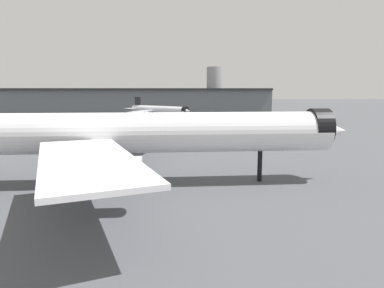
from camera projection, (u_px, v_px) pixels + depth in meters
name	position (u px, v px, depth m)	size (l,w,h in m)	color
ground	(135.00, 188.00, 49.27)	(900.00, 900.00, 0.00)	#4C4F54
airliner_near_gate	(137.00, 134.00, 50.20)	(63.44, 58.05, 17.16)	white
airliner_far_taxiway	(158.00, 110.00, 159.95)	(31.69, 29.41, 10.44)	silver
terminal_building	(143.00, 99.00, 221.55)	(164.41, 33.02, 28.34)	slate
service_truck_front	(83.00, 140.00, 84.85)	(5.93, 4.66, 3.00)	black
traffic_cone_near_nose	(220.00, 144.00, 86.65)	(0.55, 0.55, 0.69)	#F2600C
traffic_cone_wingtip	(64.00, 149.00, 80.20)	(0.48, 0.48, 0.60)	#F2600C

